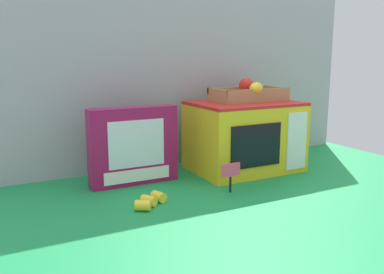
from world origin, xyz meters
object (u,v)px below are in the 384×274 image
food_groups_crate (249,94)px  price_sign (231,173)px  cookie_set_box (134,146)px  loose_toy_banana (150,201)px  toy_microwave (244,136)px

food_groups_crate → price_sign: size_ratio=2.91×
price_sign → food_groups_crate: bearing=45.4°
cookie_set_box → loose_toy_banana: size_ratio=2.61×
food_groups_crate → loose_toy_banana: (-0.52, -0.23, -0.28)m
price_sign → cookie_set_box: bearing=135.8°
food_groups_crate → cookie_set_box: (-0.49, 0.01, -0.16)m
cookie_set_box → loose_toy_banana: bearing=-98.5°
price_sign → toy_microwave: bearing=46.8°
food_groups_crate → loose_toy_banana: food_groups_crate is taller
cookie_set_box → price_sign: (0.25, -0.24, -0.07)m
toy_microwave → food_groups_crate: food_groups_crate is taller
price_sign → loose_toy_banana: size_ratio=0.83×
food_groups_crate → loose_toy_banana: size_ratio=2.41×
loose_toy_banana → price_sign: bearing=-1.1°
cookie_set_box → price_sign: 0.36m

